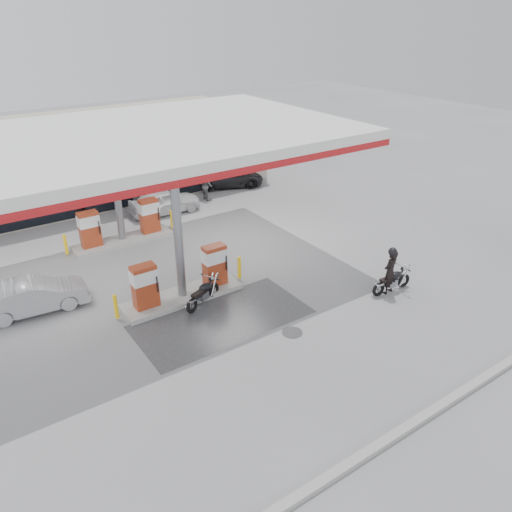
{
  "coord_description": "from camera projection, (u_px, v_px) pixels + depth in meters",
  "views": [
    {
      "loc": [
        -6.71,
        -12.55,
        9.68
      ],
      "look_at": [
        2.86,
        1.38,
        1.2
      ],
      "focal_mm": 35.0,
      "sensor_mm": 36.0,
      "label": 1
    }
  ],
  "objects": [
    {
      "name": "ground",
      "position": [
        210.0,
        324.0,
        16.98
      ],
      "size": [
        90.0,
        90.0,
        0.0
      ],
      "primitive_type": "plane",
      "color": "gray",
      "rests_on": "ground"
    },
    {
      "name": "main_motorcycle",
      "position": [
        392.0,
        281.0,
        18.75
      ],
      "size": [
        1.85,
        0.71,
        0.95
      ],
      "rotation": [
        0.0,
        0.0,
        -0.07
      ],
      "color": "black",
      "rests_on": "ground"
    },
    {
      "name": "biker_main",
      "position": [
        390.0,
        272.0,
        18.45
      ],
      "size": [
        0.7,
        0.52,
        1.76
      ],
      "primitive_type": "imported",
      "rotation": [
        0.0,
        0.0,
        3.31
      ],
      "color": "black",
      "rests_on": "ground"
    },
    {
      "name": "pump_island_near",
      "position": [
        182.0,
        282.0,
        18.14
      ],
      "size": [
        5.14,
        1.3,
        1.78
      ],
      "color": "#9E9E99",
      "rests_on": "ground"
    },
    {
      "name": "kerb",
      "position": [
        357.0,
        460.0,
        11.79
      ],
      "size": [
        28.0,
        0.25,
        0.15
      ],
      "primitive_type": "cube",
      "color": "gray",
      "rests_on": "ground"
    },
    {
      "name": "sedan_white",
      "position": [
        165.0,
        201.0,
        25.82
      ],
      "size": [
        3.74,
        1.61,
        1.26
      ],
      "primitive_type": "imported",
      "rotation": [
        0.0,
        0.0,
        1.54
      ],
      "color": "silver",
      "rests_on": "ground"
    },
    {
      "name": "hatchback_silver",
      "position": [
        34.0,
        296.0,
        17.46
      ],
      "size": [
        3.71,
        1.59,
        1.19
      ],
      "primitive_type": "imported",
      "rotation": [
        0.0,
        0.0,
        1.48
      ],
      "color": "#A0A3A8",
      "rests_on": "ground"
    },
    {
      "name": "biker_walking",
      "position": [
        81.0,
        200.0,
        24.92
      ],
      "size": [
        1.27,
        1.06,
        2.03
      ],
      "primitive_type": "imported",
      "rotation": [
        0.0,
        0.0,
        0.57
      ],
      "color": "black",
      "rests_on": "ground"
    },
    {
      "name": "canopy",
      "position": [
        136.0,
        140.0,
        18.3
      ],
      "size": [
        16.0,
        10.02,
        5.51
      ],
      "color": "silver",
      "rests_on": "ground"
    },
    {
      "name": "drain_cover",
      "position": [
        292.0,
        332.0,
        16.52
      ],
      "size": [
        0.7,
        0.7,
        0.01
      ],
      "primitive_type": "cylinder",
      "color": "#38383A",
      "rests_on": "ground"
    },
    {
      "name": "store_building",
      "position": [
        66.0,
        160.0,
        27.82
      ],
      "size": [
        22.0,
        8.22,
        4.0
      ],
      "color": "#ACA490",
      "rests_on": "ground"
    },
    {
      "name": "wet_patch",
      "position": [
        222.0,
        319.0,
        17.24
      ],
      "size": [
        6.0,
        3.0,
        0.0
      ],
      "primitive_type": "cube",
      "color": "#4C4C4F",
      "rests_on": "ground"
    },
    {
      "name": "parked_car_right",
      "position": [
        229.0,
        177.0,
        29.74
      ],
      "size": [
        4.45,
        3.25,
        1.12
      ],
      "primitive_type": "imported",
      "rotation": [
        0.0,
        0.0,
        1.19
      ],
      "color": "black",
      "rests_on": "ground"
    },
    {
      "name": "parked_motorcycle",
      "position": [
        203.0,
        294.0,
        17.92
      ],
      "size": [
        1.74,
        0.93,
        0.94
      ],
      "rotation": [
        0.0,
        0.0,
        0.41
      ],
      "color": "black",
      "rests_on": "ground"
    },
    {
      "name": "pump_island_far",
      "position": [
        121.0,
        228.0,
        22.56
      ],
      "size": [
        5.14,
        1.3,
        1.78
      ],
      "color": "#9E9E99",
      "rests_on": "ground"
    },
    {
      "name": "attendant",
      "position": [
        206.0,
        186.0,
        27.62
      ],
      "size": [
        0.6,
        0.77,
        1.57
      ],
      "primitive_type": "imported",
      "rotation": [
        0.0,
        0.0,
        1.56
      ],
      "color": "#4E4E52",
      "rests_on": "ground"
    }
  ]
}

